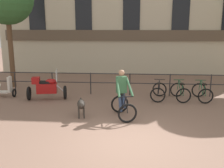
% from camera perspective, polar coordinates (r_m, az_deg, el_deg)
% --- Properties ---
extents(ground_plane, '(60.00, 60.00, 0.00)m').
position_cam_1_polar(ground_plane, '(7.67, 3.41, -12.52)').
color(ground_plane, '#7A5B4C').
extents(canal_railing, '(15.05, 0.05, 1.05)m').
position_cam_1_polar(canal_railing, '(12.41, 3.91, 0.78)').
color(canal_railing, '#232326').
rests_on(canal_railing, ground_plane).
extents(cyclist_with_bike, '(0.99, 1.32, 1.70)m').
position_cam_1_polar(cyclist_with_bike, '(9.46, 2.30, -2.64)').
color(cyclist_with_bike, black).
rests_on(cyclist_with_bike, ground_plane).
extents(dog, '(0.41, 0.97, 0.66)m').
position_cam_1_polar(dog, '(9.50, -6.72, -4.51)').
color(dog, '#332D28').
rests_on(dog, ground_plane).
extents(parked_motorcycle, '(1.79, 0.93, 1.35)m').
position_cam_1_polar(parked_motorcycle, '(11.99, -14.08, -0.72)').
color(parked_motorcycle, black).
rests_on(parked_motorcycle, ground_plane).
extents(parked_bicycle_near_lamp, '(0.84, 1.21, 0.86)m').
position_cam_1_polar(parked_bicycle_near_lamp, '(11.91, 10.12, -1.63)').
color(parked_bicycle_near_lamp, black).
rests_on(parked_bicycle_near_lamp, ground_plane).
extents(parked_bicycle_mid_left, '(0.76, 1.17, 0.86)m').
position_cam_1_polar(parked_bicycle_mid_left, '(12.04, 14.64, -1.69)').
color(parked_bicycle_mid_left, black).
rests_on(parked_bicycle_mid_left, ground_plane).
extents(parked_bicycle_mid_right, '(0.69, 1.13, 0.86)m').
position_cam_1_polar(parked_bicycle_mid_right, '(12.25, 19.02, -1.74)').
color(parked_bicycle_mid_right, black).
rests_on(parked_bicycle_mid_right, ground_plane).
extents(parked_scooter, '(1.29, 0.45, 0.96)m').
position_cam_1_polar(parked_scooter, '(13.16, -23.18, -0.65)').
color(parked_scooter, black).
rests_on(parked_scooter, ground_plane).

